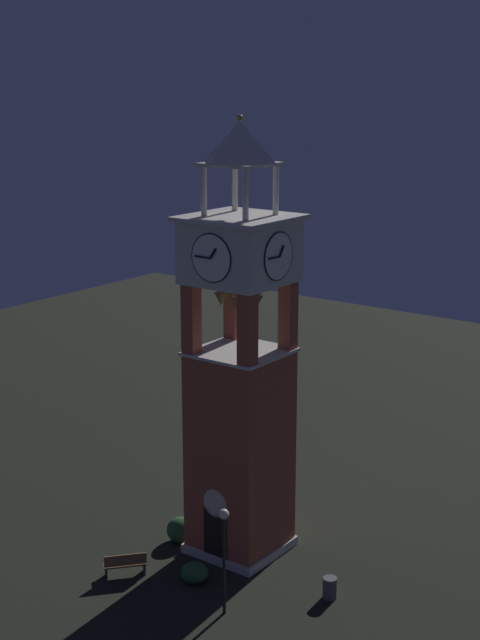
# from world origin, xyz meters

# --- Properties ---
(ground) EXTENTS (80.00, 80.00, 0.00)m
(ground) POSITION_xyz_m (0.00, 0.00, 0.00)
(ground) COLOR black
(clock_tower) EXTENTS (3.77, 3.77, 17.04)m
(clock_tower) POSITION_xyz_m (0.00, -0.00, 6.88)
(clock_tower) COLOR #9E4C38
(clock_tower) RESTS_ON ground
(park_bench) EXTENTS (1.38, 1.50, 0.95)m
(park_bench) POSITION_xyz_m (-2.17, -4.36, 0.48)
(park_bench) COLOR brown
(park_bench) RESTS_ON ground
(lamp_post) EXTENTS (0.36, 0.36, 3.99)m
(lamp_post) POSITION_xyz_m (2.41, -4.17, 2.75)
(lamp_post) COLOR black
(lamp_post) RESTS_ON ground
(trash_bin) EXTENTS (0.52, 0.52, 0.80)m
(trash_bin) POSITION_xyz_m (4.86, -1.09, 0.40)
(trash_bin) COLOR #4C4C51
(trash_bin) RESTS_ON ground
(shrub_near_entry) EXTENTS (1.05, 1.05, 0.75)m
(shrub_near_entry) POSITION_xyz_m (0.20, -3.12, 0.38)
(shrub_near_entry) COLOR #28562D
(shrub_near_entry) RESTS_ON ground
(shrub_left_of_tower) EXTENTS (1.10, 1.10, 1.04)m
(shrub_left_of_tower) POSITION_xyz_m (-2.29, -0.99, 0.52)
(shrub_left_of_tower) COLOR #28562D
(shrub_left_of_tower) RESTS_ON ground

